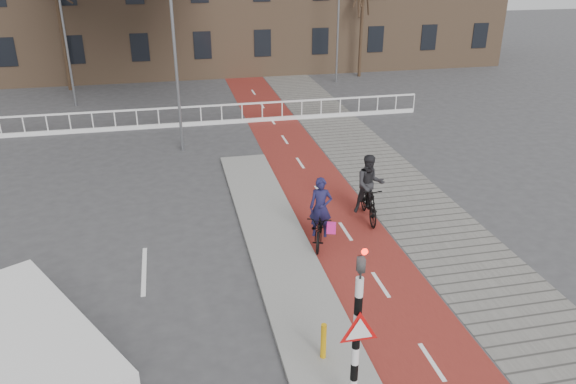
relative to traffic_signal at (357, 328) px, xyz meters
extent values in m
plane|color=#38383A|center=(0.60, 2.02, -1.99)|extent=(120.00, 120.00, 0.00)
cube|color=maroon|center=(2.10, 12.02, -1.98)|extent=(2.50, 60.00, 0.01)
cube|color=slate|center=(4.90, 12.02, -1.98)|extent=(3.00, 60.00, 0.01)
cube|color=gray|center=(-0.10, 6.02, -1.93)|extent=(1.80, 16.00, 0.12)
cylinder|color=black|center=(0.00, 0.02, -0.43)|extent=(0.14, 0.14, 2.88)
imported|color=black|center=(0.00, 0.02, 1.41)|extent=(0.13, 0.16, 0.80)
cylinder|color=#FF0C05|center=(0.00, -0.12, 1.59)|extent=(0.11, 0.02, 0.11)
cylinder|color=#DC9E0C|center=(-0.14, 1.53, -1.46)|extent=(0.12, 0.12, 0.83)
imported|color=black|center=(1.15, 6.53, -1.47)|extent=(1.29, 2.08, 1.03)
imported|color=#1A183F|center=(1.15, 6.53, -0.84)|extent=(0.76, 0.62, 1.79)
cube|color=#E62091|center=(1.33, 6.01, -1.26)|extent=(0.29, 0.24, 0.31)
imported|color=black|center=(3.05, 7.70, -1.37)|extent=(0.80, 2.09, 1.22)
imported|color=black|center=(3.05, 7.70, -0.78)|extent=(1.01, 0.83, 1.92)
cube|color=silver|center=(-5.63, 1.22, -0.93)|extent=(3.92, 4.92, 1.85)
cube|color=#1A7A3A|center=(-4.70, 1.22, -1.03)|extent=(1.51, 2.56, 0.55)
cylinder|color=black|center=(-5.75, 2.97, -1.67)|extent=(0.53, 0.67, 0.65)
cube|color=silver|center=(-4.40, 19.02, -1.04)|extent=(28.00, 0.08, 0.08)
cube|color=silver|center=(-4.40, 19.02, -1.89)|extent=(28.00, 0.10, 0.20)
cylinder|color=black|center=(-8.58, 27.98, 1.63)|extent=(0.24, 0.24, 7.23)
cylinder|color=black|center=(9.67, 27.90, 1.18)|extent=(0.21, 0.21, 6.35)
cylinder|color=slate|center=(-2.45, 15.55, 1.98)|extent=(0.12, 0.12, 7.95)
cylinder|color=slate|center=(-7.82, 24.13, 2.14)|extent=(0.12, 0.12, 8.27)
cylinder|color=slate|center=(7.69, 26.65, 2.45)|extent=(0.12, 0.12, 8.87)
camera|label=1|loc=(-2.85, -7.47, 6.09)|focal=35.00mm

